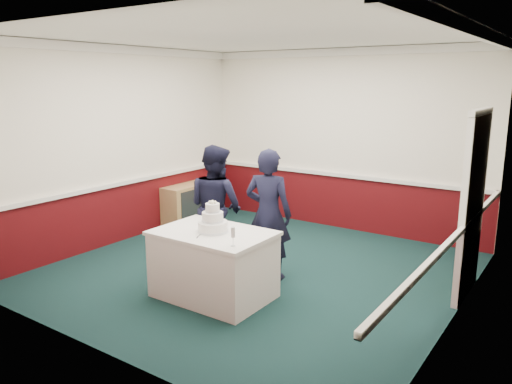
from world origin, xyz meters
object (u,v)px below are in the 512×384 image
Objects in this scene: wedding_cake at (213,222)px; person_woman at (268,214)px; sideboard at (192,203)px; cake_knife at (199,235)px; champagne_flute at (233,233)px; person_man at (216,207)px; cake_table at (214,264)px.

person_woman reaches higher than wedding_cake.
wedding_cake is 0.22× the size of person_woman.
cake_knife is (2.30, -2.46, 0.44)m from sideboard.
person_woman is (-0.31, 1.14, -0.09)m from champagne_flute.
champagne_flute reaches higher than cake_knife.
cake_knife is 0.13× the size of person_woman.
person_woman reaches higher than person_man.
wedding_cake is 1.65× the size of cake_knife.
cake_knife reaches higher than cake_table.
wedding_cake is 0.23m from cake_knife.
champagne_flute is at bearing 92.81° from person_woman.
sideboard is 5.85× the size of champagne_flute.
person_man is at bearing 95.95° from cake_knife.
person_man is 1.00× the size of person_woman.
cake_table is at bearing 150.75° from champagne_flute.
wedding_cake reaches higher than champagne_flute.
person_man reaches higher than sideboard.
person_woman is (0.19, 0.86, 0.43)m from cake_table.
person_man is at bearing -40.15° from sideboard.
person_woman is at bearing 77.40° from wedding_cake.
champagne_flute is (0.53, -0.08, 0.14)m from cake_knife.
sideboard is at bearing -41.15° from person_woman.
sideboard is 3.39m from cake_knife.
cake_table is 0.98m from person_woman.
sideboard is 0.72× the size of person_man.
cake_knife is at bearing 171.42° from champagne_flute.
cake_knife is 0.13× the size of person_man.
cake_knife is at bearing -98.53° from wedding_cake.
champagne_flute reaches higher than cake_table.
wedding_cake is (2.33, -2.26, 0.55)m from sideboard.
person_man is 0.80m from person_woman.
sideboard is 3.29m from wedding_cake.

